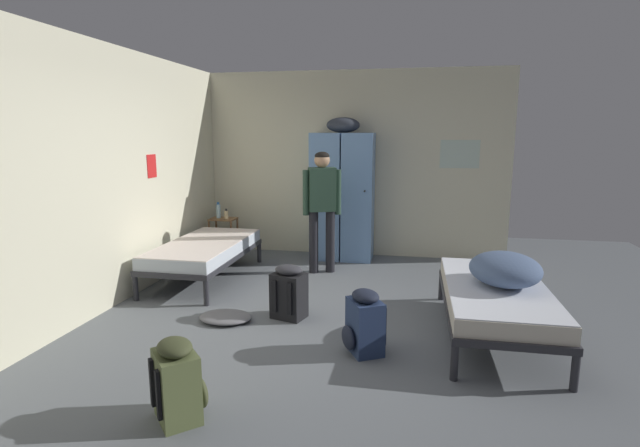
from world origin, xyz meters
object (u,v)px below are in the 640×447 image
object	(u,v)px
lotion_bottle	(226,214)
backpack_olive	(178,382)
shelf_unit	(224,233)
backpack_navy	(364,323)
bed_left_rear	(205,250)
bedding_heap	(505,269)
locker_bank	(343,194)
water_bottle	(218,211)
backpack_black	(289,293)
clothes_pile_grey	(226,317)
bed_right	(495,296)
person_traveler	(322,201)

from	to	relation	value
lotion_bottle	backpack_olive	bearing A→B (deg)	-72.41
shelf_unit	backpack_navy	bearing A→B (deg)	-50.41
bed_left_rear	backpack_olive	distance (m)	3.15
bedding_heap	locker_bank	bearing A→B (deg)	126.28
bed_left_rear	water_bottle	bearing A→B (deg)	104.63
backpack_olive	water_bottle	bearing A→B (deg)	109.20
backpack_black	clothes_pile_grey	distance (m)	0.68
bed_left_rear	clothes_pile_grey	size ratio (longest dim) A/B	3.59
backpack_navy	clothes_pile_grey	size ratio (longest dim) A/B	1.04
water_bottle	bedding_heap	bearing A→B (deg)	-32.69
backpack_olive	bedding_heap	bearing A→B (deg)	38.09
backpack_navy	backpack_olive	size ratio (longest dim) A/B	1.00
bedding_heap	bed_right	bearing A→B (deg)	-168.75
water_bottle	backpack_black	size ratio (longest dim) A/B	0.44
bed_right	person_traveler	xyz separation A→B (m)	(-1.94, 1.75, 0.59)
bed_right	backpack_navy	bearing A→B (deg)	-153.29
shelf_unit	bed_left_rear	distance (m)	1.27
backpack_black	lotion_bottle	bearing A→B (deg)	124.58
bed_right	backpack_black	world-z (taller)	backpack_black
locker_bank	bed_right	world-z (taller)	locker_bank
backpack_black	backpack_olive	world-z (taller)	same
bed_right	water_bottle	size ratio (longest dim) A/B	7.85
water_bottle	person_traveler	bearing A→B (deg)	-21.12
bed_left_rear	backpack_black	size ratio (longest dim) A/B	3.45
bedding_heap	person_traveler	bearing A→B (deg)	139.21
lotion_bottle	backpack_olive	world-z (taller)	lotion_bottle
lotion_bottle	clothes_pile_grey	size ratio (longest dim) A/B	0.29
water_bottle	backpack_olive	size ratio (longest dim) A/B	0.44
backpack_olive	person_traveler	bearing A→B (deg)	85.51
bed_left_rear	backpack_black	distance (m)	1.76
bedding_heap	person_traveler	distance (m)	2.68
water_bottle	backpack_olive	distance (m)	4.47
bed_left_rear	backpack_olive	world-z (taller)	backpack_olive
bedding_heap	lotion_bottle	bearing A→B (deg)	146.90
shelf_unit	bedding_heap	xyz separation A→B (m)	(3.67, -2.39, 0.29)
bed_left_rear	backpack_olive	size ratio (longest dim) A/B	3.45
person_traveler	lotion_bottle	xyz separation A→B (m)	(-1.59, 0.61, -0.33)
clothes_pile_grey	backpack_navy	bearing A→B (deg)	-17.03
water_bottle	backpack_navy	size ratio (longest dim) A/B	0.44
bedding_heap	water_bottle	bearing A→B (deg)	147.31
backpack_navy	backpack_black	bearing A→B (deg)	141.32
shelf_unit	bed_left_rear	world-z (taller)	shelf_unit
bed_right	backpack_olive	world-z (taller)	backpack_olive
person_traveler	water_bottle	xyz separation A→B (m)	(-1.74, 0.67, -0.29)
shelf_unit	water_bottle	size ratio (longest dim) A/B	2.36
person_traveler	backpack_olive	xyz separation A→B (m)	(-0.28, -3.53, -0.71)
shelf_unit	lotion_bottle	bearing A→B (deg)	-29.74
shelf_unit	backpack_olive	world-z (taller)	shelf_unit
bed_right	bed_left_rear	bearing A→B (deg)	160.95
locker_bank	backpack_black	size ratio (longest dim) A/B	3.76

